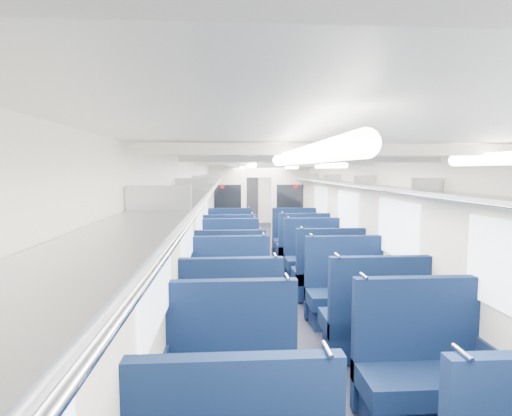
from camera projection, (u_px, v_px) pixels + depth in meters
floor at (271, 279)px, 8.41m from camera, size 2.80×18.00×0.01m
ceiling at (271, 163)px, 8.19m from camera, size 2.80×18.00×0.01m
wall_left at (201, 222)px, 8.21m from camera, size 0.02×18.00×2.35m
dado_left at (202, 263)px, 8.28m from camera, size 0.03×17.90×0.70m
wall_right at (340, 221)px, 8.39m from camera, size 0.02×18.00×2.35m
dado_right at (338, 261)px, 8.47m from camera, size 0.03×17.90×0.70m
wall_far at (249, 195)px, 17.24m from camera, size 2.80×0.02×2.35m
luggage_rack_left at (210, 182)px, 8.15m from camera, size 0.36×17.40×0.18m
luggage_rack_right at (331, 182)px, 8.31m from camera, size 0.36×17.40×0.18m
windows at (274, 212)px, 7.82m from camera, size 2.78×15.60×0.75m
ceiling_fittings at (273, 166)px, 7.94m from camera, size 2.70×16.06×0.11m
end_door at (249, 199)px, 17.20m from camera, size 0.75×0.06×2.00m
bulkhead at (259, 205)px, 11.62m from camera, size 2.80×0.10×2.35m
seat_6 at (232, 383)px, 3.52m from camera, size 1.15×0.64×1.28m
seat_7 at (422, 377)px, 3.62m from camera, size 1.15×0.64×1.28m
seat_8 at (231, 328)px, 4.75m from camera, size 1.15×0.64×1.28m
seat_9 at (373, 325)px, 4.83m from camera, size 1.15×0.64×1.28m
seat_10 at (231, 296)px, 5.93m from camera, size 1.15×0.64×1.28m
seat_11 at (346, 296)px, 5.94m from camera, size 1.15×0.64×1.28m
seat_12 at (230, 280)px, 6.84m from camera, size 1.15×0.64×1.28m
seat_13 at (328, 277)px, 7.04m from camera, size 1.15×0.64×1.28m
seat_14 at (230, 263)px, 8.09m from camera, size 1.15×0.64×1.28m
seat_15 at (314, 262)px, 8.20m from camera, size 1.15×0.64×1.28m
seat_16 at (230, 252)px, 9.12m from camera, size 1.15×0.64×1.28m
seat_17 at (303, 250)px, 9.41m from camera, size 1.15×0.64×1.28m
seat_18 at (230, 243)px, 10.34m from camera, size 1.15×0.64×1.28m
seat_19 at (296, 242)px, 10.40m from camera, size 1.15×0.64×1.28m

